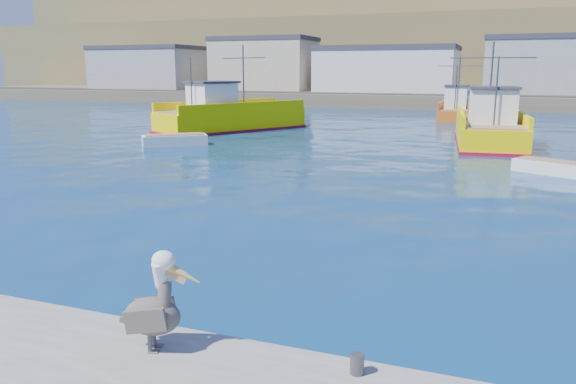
% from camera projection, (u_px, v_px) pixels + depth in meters
% --- Properties ---
extents(ground, '(260.00, 260.00, 0.00)m').
position_uv_depth(ground, '(258.00, 291.00, 12.16)').
color(ground, '#072452').
rests_on(ground, ground).
extents(dock_bollards, '(36.20, 0.20, 0.30)m').
position_uv_depth(dock_bollards, '(206.00, 336.00, 8.71)').
color(dock_bollards, '#4C4C4C').
rests_on(dock_bollards, dock).
extents(far_shore, '(200.00, 81.00, 24.00)m').
position_uv_depth(far_shore, '(479.00, 47.00, 110.14)').
color(far_shore, brown).
rests_on(far_shore, ground).
extents(trawler_yellow_a, '(9.40, 12.46, 6.61)m').
position_uv_depth(trawler_yellow_a, '(229.00, 116.00, 43.70)').
color(trawler_yellow_a, '#FFE000').
rests_on(trawler_yellow_a, ground).
extents(trawler_yellow_b, '(5.20, 11.30, 6.48)m').
position_uv_depth(trawler_yellow_b, '(489.00, 128.00, 35.46)').
color(trawler_yellow_b, '#FFE000').
rests_on(trawler_yellow_b, ground).
extents(boat_orange, '(3.96, 7.57, 5.98)m').
position_uv_depth(boat_orange, '(456.00, 109.00, 53.34)').
color(boat_orange, '#CA5C16').
rests_on(boat_orange, ground).
extents(skiff_left, '(3.96, 3.54, 0.86)m').
position_uv_depth(skiff_left, '(175.00, 141.00, 35.24)').
color(skiff_left, silver).
rests_on(skiff_left, ground).
extents(skiff_mid, '(3.67, 2.76, 0.76)m').
position_uv_depth(skiff_mid, '(554.00, 169.00, 25.62)').
color(skiff_mid, silver).
rests_on(skiff_mid, ground).
extents(pelican, '(1.28, 0.72, 1.59)m').
position_uv_depth(pelican, '(155.00, 308.00, 8.46)').
color(pelican, '#595451').
rests_on(pelican, dock).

